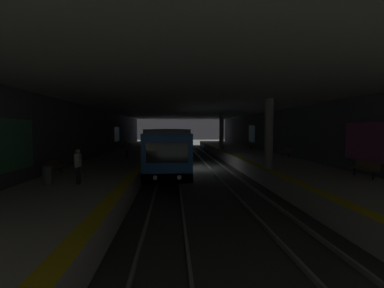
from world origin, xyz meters
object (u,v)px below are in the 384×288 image
Objects in this scene: bench_left_far at (286,152)px; bench_right_far at (129,143)px; person_walking_mid at (78,165)px; trash_bin at (47,176)px; person_waiting_near at (127,149)px; bench_right_mid at (123,144)px; pillar_far at (222,131)px; pillar_near at (269,134)px; bench_left_mid at (365,168)px; bench_right_near at (55,166)px; backpack_on_floor at (251,147)px; metro_train at (171,138)px.

bench_left_far and bench_right_far have the same top height.
person_walking_mid is 1.96× the size of trash_bin.
bench_right_mid is at bearing 12.27° from person_waiting_near.
bench_left_far is (-9.51, -4.18, -1.75)m from pillar_far.
pillar_near is 7.84m from bench_left_far.
bench_left_mid is 1.00× the size of bench_left_far.
person_waiting_near is (7.66, -2.65, 0.36)m from bench_right_near.
person_waiting_near is (-0.11, 14.42, 0.36)m from bench_left_far.
backpack_on_floor is 25.49m from trash_bin.
bench_right_mid is (12.07, 17.07, 0.00)m from bench_left_far.
pillar_near is 11.45m from person_walking_mid.
pillar_far is 2.68× the size of bench_left_far.
person_walking_mid reaches higher than trash_bin.
pillar_far is 2.68× the size of bench_left_mid.
backpack_on_floor is (-10.75, -10.45, -0.78)m from metro_train.
bench_right_far reaches higher than backpack_on_floor.
bench_right_mid is at bearing 38.28° from bench_left_mid.
pillar_near is at bearing -70.97° from person_walking_mid.
pillar_far reaches higher than bench_left_far.
bench_right_far is at bearing 1.58° from trash_bin.
pillar_far reaches higher than person_waiting_near.
pillar_near is 16.66m from backpack_on_floor.
backpack_on_floor is at bearing -13.64° from pillar_near.
trash_bin is at bearing 169.62° from metro_train.
bench_right_far is 4.25× the size of backpack_on_floor.
person_waiting_near is at bearing 169.82° from metro_train.
person_waiting_near reaches higher than bench_left_mid.
backpack_on_floor is at bearing -43.90° from bench_right_near.
bench_left_far is 9.67m from backpack_on_floor.
trash_bin is at bearing -178.11° from bench_right_mid.
bench_left_mid is 2.00× the size of trash_bin.
backpack_on_floor is at bearing -36.53° from person_walking_mid.
pillar_near is at bearing 52.95° from bench_left_mid.
backpack_on_floor is at bearing 0.86° from bench_left_mid.
bench_right_far is at bearing 0.00° from bench_right_mid.
pillar_near is 2.68× the size of bench_left_mid.
trash_bin is at bearing -162.81° from bench_right_near.
bench_right_mid is at bearing 81.85° from backpack_on_floor.
person_walking_mid reaches higher than bench_right_near.
pillar_near is 2.68× the size of bench_right_near.
person_walking_mid reaches higher than bench_left_far.
bench_left_far is at bearing -58.15° from trash_bin.
trash_bin is at bearing 92.06° from bench_left_mid.
pillar_far is 14.12m from person_waiting_near.
pillar_far is at bearing 12.38° from bench_left_mid.
bench_right_far is (4.41, 0.00, 0.00)m from bench_right_mid.
pillar_near reaches higher than bench_right_mid.
person_walking_mid is at bearing -137.48° from bench_right_near.
bench_left_mid and bench_left_far have the same top height.
person_walking_mid reaches higher than backpack_on_floor.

